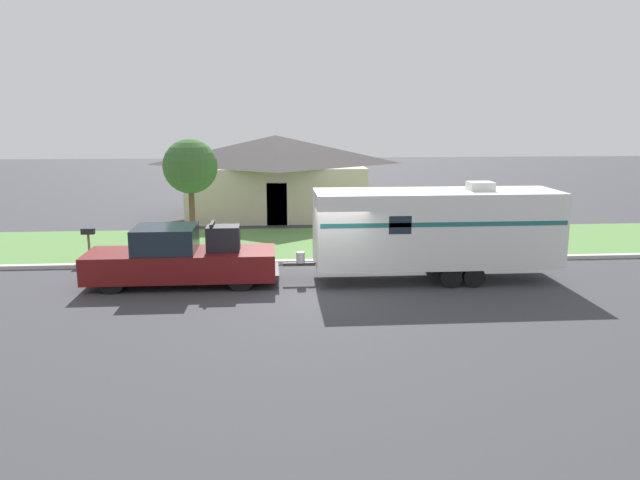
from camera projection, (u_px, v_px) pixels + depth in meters
ground_plane at (328, 292)px, 19.36m from camera, size 120.00×120.00×0.00m
curb_strip at (319, 262)px, 23.01m from camera, size 80.00×0.30×0.14m
lawn_strip at (313, 243)px, 26.59m from camera, size 80.00×7.00×0.03m
house_across_street at (276, 174)px, 33.80m from camera, size 9.79×7.45×4.30m
pickup_truck at (181, 259)px, 20.01m from camera, size 6.11×2.03×2.03m
travel_trailer at (436, 228)px, 20.47m from camera, size 9.03×2.33×3.25m
mailbox at (88, 236)px, 23.07m from camera, size 0.48×0.20×1.27m
tree_in_yard at (190, 167)px, 25.49m from camera, size 2.24×2.24×4.44m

